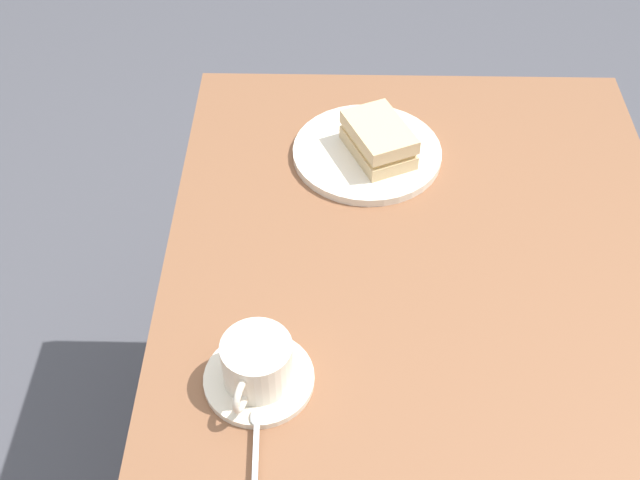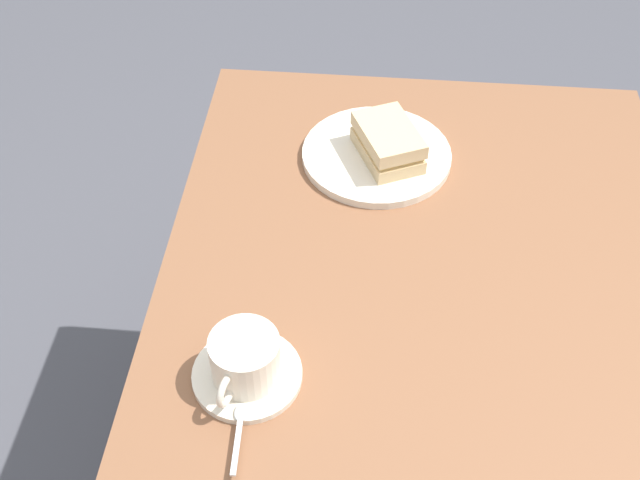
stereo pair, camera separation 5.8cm
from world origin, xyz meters
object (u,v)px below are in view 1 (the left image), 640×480
Objects in this scene: sandwich_front at (379,140)px; dining_table at (421,327)px; coffee_saucer at (259,379)px; sandwich_plate at (367,153)px; spoon at (257,431)px; coffee_cup at (257,362)px.

dining_table is at bearing 13.89° from sandwich_front.
sandwich_front is at bearing 159.46° from coffee_saucer.
sandwich_plate is 0.56m from spoon.
sandwich_front is 0.48m from coffee_cup.
coffee_saucer is 1.47× the size of spoon.
spoon is (0.53, -0.16, -0.03)m from sandwich_front.
coffee_cup reaches higher than dining_table.
coffee_saucer is at bearing -18.23° from sandwich_plate.
dining_table is 10.38× the size of spoon.
spoon is at bearing -15.31° from sandwich_plate.
spoon is at bearing -41.28° from dining_table.
coffee_cup reaches higher than sandwich_plate.
coffee_saucer is at bearing -177.71° from spoon.
dining_table is 6.77× the size of sandwich_front.
coffee_cup is 1.21× the size of spoon.
dining_table is 7.06× the size of coffee_saucer.
sandwich_plate reaches higher than coffee_saucer.
coffee_cup is (0.45, -0.17, 0.00)m from sandwich_front.
coffee_cup is at bearing -18.22° from sandwich_plate.
spoon reaches higher than dining_table.
sandwich_plate is (-0.27, -0.08, 0.12)m from dining_table.
sandwich_plate is 2.55× the size of spoon.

